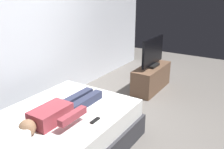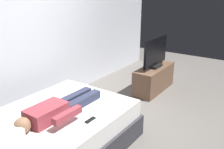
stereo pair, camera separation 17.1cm
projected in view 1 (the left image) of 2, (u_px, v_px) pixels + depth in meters
The scene contains 7 objects.
ground_plane at pixel (112, 135), 3.51m from camera, with size 10.00×10.00×0.00m, color slate.
back_wall at pixel (47, 25), 4.16m from camera, with size 6.40×0.10×2.80m, color silver.
bed at pixel (56, 136), 3.02m from camera, with size 2.08×1.46×0.54m.
person at pixel (60, 111), 2.89m from camera, with size 1.26×0.46×0.18m.
remote at pixel (95, 120), 2.83m from camera, with size 0.15×0.04×0.02m, color black.
tv_stand at pixel (151, 78), 5.01m from camera, with size 1.10×0.40×0.50m, color brown.
tv at pixel (153, 53), 4.83m from camera, with size 0.88×0.20×0.59m.
Camera 1 is at (-2.54, -1.62, 2.01)m, focal length 39.13 mm.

